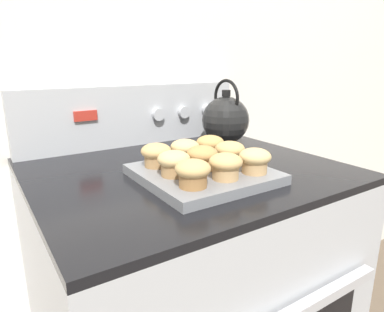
% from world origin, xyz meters
% --- Properties ---
extents(wall_back, '(8.00, 0.05, 2.40)m').
position_xyz_m(wall_back, '(0.00, 0.70, 1.20)').
color(wall_back, white).
rests_on(wall_back, ground_plane).
extents(control_panel, '(0.73, 0.07, 0.19)m').
position_xyz_m(control_panel, '(0.00, 0.65, 1.00)').
color(control_panel, '#B7BABF').
rests_on(control_panel, stove_range).
extents(muffin_pan, '(0.28, 0.28, 0.02)m').
position_xyz_m(muffin_pan, '(-0.01, 0.24, 0.92)').
color(muffin_pan, slate).
rests_on(muffin_pan, stove_range).
extents(muffin_r0_c0, '(0.07, 0.07, 0.06)m').
position_xyz_m(muffin_r0_c0, '(-0.09, 0.16, 0.96)').
color(muffin_r0_c0, olive).
rests_on(muffin_r0_c0, muffin_pan).
extents(muffin_r0_c1, '(0.07, 0.07, 0.06)m').
position_xyz_m(muffin_r0_c1, '(-0.01, 0.17, 0.96)').
color(muffin_r0_c1, tan).
rests_on(muffin_r0_c1, muffin_pan).
extents(muffin_r0_c2, '(0.07, 0.07, 0.06)m').
position_xyz_m(muffin_r0_c2, '(0.07, 0.16, 0.96)').
color(muffin_r0_c2, tan).
rests_on(muffin_r0_c2, muffin_pan).
extents(muffin_r1_c0, '(0.07, 0.07, 0.06)m').
position_xyz_m(muffin_r1_c0, '(-0.09, 0.24, 0.96)').
color(muffin_r1_c0, '#A37A4C').
rests_on(muffin_r1_c0, muffin_pan).
extents(muffin_r1_c1, '(0.07, 0.07, 0.06)m').
position_xyz_m(muffin_r1_c1, '(-0.01, 0.25, 0.96)').
color(muffin_r1_c1, '#A37A4C').
rests_on(muffin_r1_c1, muffin_pan).
extents(muffin_r1_c2, '(0.07, 0.07, 0.06)m').
position_xyz_m(muffin_r1_c2, '(0.07, 0.25, 0.96)').
color(muffin_r1_c2, tan).
rests_on(muffin_r1_c2, muffin_pan).
extents(muffin_r2_c0, '(0.07, 0.07, 0.06)m').
position_xyz_m(muffin_r2_c0, '(-0.09, 0.32, 0.96)').
color(muffin_r2_c0, '#A37A4C').
rests_on(muffin_r2_c0, muffin_pan).
extents(muffin_r2_c1, '(0.07, 0.07, 0.06)m').
position_xyz_m(muffin_r2_c1, '(-0.01, 0.32, 0.96)').
color(muffin_r2_c1, '#A37A4C').
rests_on(muffin_r2_c1, muffin_pan).
extents(muffin_r2_c2, '(0.07, 0.07, 0.06)m').
position_xyz_m(muffin_r2_c2, '(0.07, 0.33, 0.96)').
color(muffin_r2_c2, '#A37A4C').
rests_on(muffin_r2_c2, muffin_pan).
extents(tea_kettle, '(0.15, 0.18, 0.21)m').
position_xyz_m(tea_kettle, '(0.25, 0.49, 0.99)').
color(tea_kettle, black).
rests_on(tea_kettle, stove_range).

